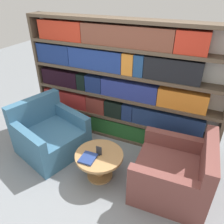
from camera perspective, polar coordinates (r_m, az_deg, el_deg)
The scene contains 7 objects.
ground_plane at distance 3.29m, azimuth -6.47°, elevation -18.09°, with size 14.00×14.00×0.00m, color gray.
bookshelf at distance 3.62m, azimuth 1.81°, elevation 6.87°, with size 3.22×0.30×2.04m.
armchair_left at distance 3.76m, azimuth -15.91°, elevation -5.94°, with size 1.17×1.17×0.86m.
armchair_right at distance 3.10m, azimuth 15.93°, elevation -15.32°, with size 0.96×0.97×0.86m.
coffee_table at distance 3.17m, azimuth -3.33°, elevation -12.53°, with size 0.68×0.68×0.41m.
table_sign at distance 3.05m, azimuth -3.43°, elevation -10.18°, with size 0.08×0.06×0.13m.
stray_book at distance 3.02m, azimuth -6.35°, elevation -11.88°, with size 0.21×0.24×0.03m.
Camera 1 is at (1.20, -1.81, 2.47)m, focal length 35.00 mm.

